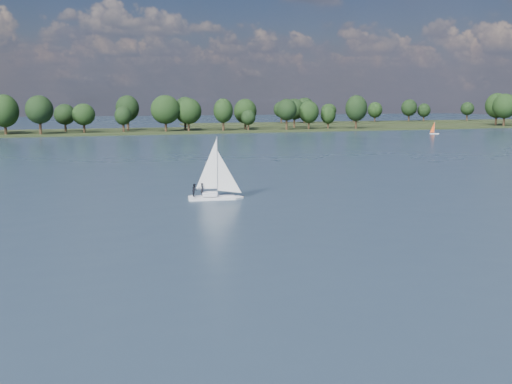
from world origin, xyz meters
The scene contains 6 objects.
ground centered at (0.00, 100.00, 0.00)m, with size 700.00×700.00×0.00m, color #233342.
far_shore centered at (0.00, 212.00, 0.00)m, with size 660.00×40.00×1.50m, color black.
far_shore_back centered at (160.00, 260.00, 0.00)m, with size 220.00×30.00×1.40m, color black.
sailboat centered at (9.92, 51.32, 2.35)m, with size 6.58×2.65×8.41m.
dinghy_orange centered at (124.49, 163.26, 1.21)m, with size 3.41×2.03×5.11m.
treeline centered at (-0.24, 207.80, 8.08)m, with size 562.77×74.11×17.23m.
Camera 1 is at (-7.83, -18.30, 12.55)m, focal length 40.00 mm.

